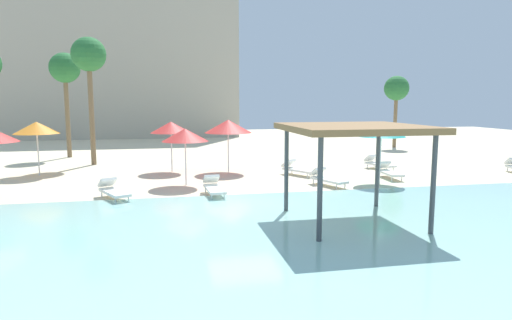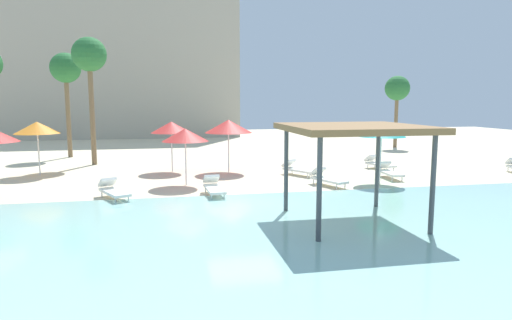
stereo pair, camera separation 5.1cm
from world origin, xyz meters
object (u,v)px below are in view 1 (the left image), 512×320
(lounge_chair_2, at_px, (388,171))
(lounge_chair_3, at_px, (113,190))
(lounge_chair_0, at_px, (378,163))
(beach_umbrella_red_1, at_px, (185,135))
(beach_umbrella_orange_0, at_px, (37,128))
(beach_umbrella_red_3, at_px, (228,126))
(palm_tree_0, at_px, (396,90))
(palm_tree_2, at_px, (89,58))
(beach_umbrella_red_5, at_px, (171,127))
(lounge_chair_5, at_px, (326,178))
(lounge_chair_6, at_px, (297,168))
(beach_umbrella_teal_7, at_px, (381,130))
(shade_pavilion, at_px, (354,132))
(lounge_chair_4, at_px, (214,187))
(palm_tree_3, at_px, (65,71))

(lounge_chair_2, relative_size, lounge_chair_3, 0.98)
(lounge_chair_0, height_order, lounge_chair_2, same)
(beach_umbrella_red_1, bearing_deg, lounge_chair_2, -0.61)
(lounge_chair_0, bearing_deg, beach_umbrella_red_1, -92.13)
(beach_umbrella_orange_0, distance_m, beach_umbrella_red_3, 9.29)
(palm_tree_0, bearing_deg, palm_tree_2, -166.33)
(beach_umbrella_red_5, bearing_deg, beach_umbrella_red_3, -14.55)
(beach_umbrella_orange_0, xyz_separation_m, beach_umbrella_red_1, (6.96, -3.95, -0.16))
(beach_umbrella_red_1, distance_m, lounge_chair_5, 6.36)
(lounge_chair_6, bearing_deg, lounge_chair_3, -96.74)
(beach_umbrella_red_3, xyz_separation_m, lounge_chair_5, (3.65, -4.42, -2.03))
(beach_umbrella_teal_7, bearing_deg, lounge_chair_5, -179.77)
(beach_umbrella_red_5, distance_m, lounge_chair_0, 11.11)
(beach_umbrella_orange_0, bearing_deg, palm_tree_0, 19.98)
(palm_tree_2, bearing_deg, lounge_chair_2, -27.18)
(beach_umbrella_orange_0, bearing_deg, lounge_chair_6, -10.96)
(beach_umbrella_teal_7, bearing_deg, beach_umbrella_red_3, 144.37)
(palm_tree_2, bearing_deg, lounge_chair_0, -17.44)
(palm_tree_0, bearing_deg, beach_umbrella_teal_7, -121.03)
(lounge_chair_2, bearing_deg, palm_tree_0, 152.56)
(lounge_chair_5, xyz_separation_m, lounge_chair_6, (-0.47, 2.84, 0.00))
(beach_umbrella_red_3, xyz_separation_m, beach_umbrella_red_5, (-2.85, 0.74, -0.06))
(palm_tree_0, distance_m, palm_tree_2, 22.40)
(shade_pavilion, distance_m, beach_umbrella_teal_7, 6.86)
(shade_pavilion, height_order, palm_tree_0, palm_tree_0)
(lounge_chair_0, xyz_separation_m, lounge_chair_5, (-4.36, -3.82, 0.00))
(beach_umbrella_orange_0, height_order, lounge_chair_2, beach_umbrella_orange_0)
(lounge_chair_3, height_order, lounge_chair_6, same)
(lounge_chair_3, bearing_deg, lounge_chair_4, 61.96)
(beach_umbrella_teal_7, xyz_separation_m, palm_tree_0, (8.34, 13.87, 2.13))
(beach_umbrella_red_3, height_order, lounge_chair_0, beach_umbrella_red_3)
(beach_umbrella_teal_7, distance_m, lounge_chair_6, 4.58)
(beach_umbrella_orange_0, relative_size, lounge_chair_4, 1.37)
(lounge_chair_5, xyz_separation_m, palm_tree_0, (10.85, 13.88, 4.16))
(lounge_chair_3, bearing_deg, palm_tree_2, 166.18)
(beach_umbrella_teal_7, relative_size, palm_tree_3, 0.40)
(shade_pavilion, distance_m, lounge_chair_0, 11.31)
(beach_umbrella_red_3, distance_m, lounge_chair_6, 4.09)
(beach_umbrella_red_5, bearing_deg, palm_tree_0, 26.68)
(beach_umbrella_red_1, height_order, palm_tree_2, palm_tree_2)
(beach_umbrella_orange_0, height_order, lounge_chair_4, beach_umbrella_orange_0)
(beach_umbrella_red_5, relative_size, palm_tree_3, 0.39)
(palm_tree_2, bearing_deg, lounge_chair_4, -58.40)
(beach_umbrella_orange_0, distance_m, lounge_chair_3, 7.67)
(beach_umbrella_red_5, distance_m, lounge_chair_5, 8.53)
(lounge_chair_2, bearing_deg, lounge_chair_4, -73.26)
(lounge_chair_4, bearing_deg, beach_umbrella_teal_7, 93.58)
(beach_umbrella_red_3, height_order, lounge_chair_6, beach_umbrella_red_3)
(shade_pavilion, bearing_deg, beach_umbrella_red_1, 123.64)
(beach_umbrella_red_1, xyz_separation_m, palm_tree_2, (-4.92, 7.30, 3.82))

